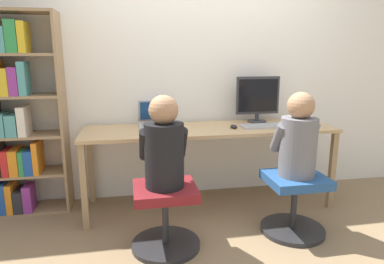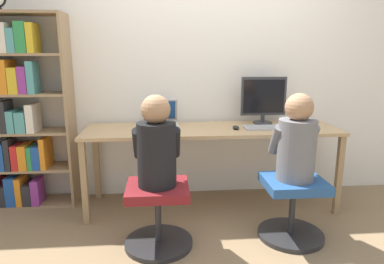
{
  "view_description": "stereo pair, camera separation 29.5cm",
  "coord_description": "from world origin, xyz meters",
  "views": [
    {
      "loc": [
        -0.73,
        -2.68,
        1.41
      ],
      "look_at": [
        -0.19,
        0.15,
        0.76
      ],
      "focal_mm": 32.0,
      "sensor_mm": 36.0,
      "label": 1
    },
    {
      "loc": [
        -0.44,
        -2.72,
        1.41
      ],
      "look_at": [
        -0.19,
        0.15,
        0.76
      ],
      "focal_mm": 32.0,
      "sensor_mm": 36.0,
      "label": 2
    }
  ],
  "objects": [
    {
      "name": "person_at_monitor",
      "position": [
        0.55,
        -0.32,
        0.78
      ],
      "size": [
        0.35,
        0.31,
        0.66
      ],
      "color": "slate",
      "rests_on": "office_chair_left"
    },
    {
      "name": "office_chair_left",
      "position": [
        0.55,
        -0.32,
        0.26
      ],
      "size": [
        0.51,
        0.51,
        0.48
      ],
      "color": "#262628",
      "rests_on": "ground_plane"
    },
    {
      "name": "person_at_laptop",
      "position": [
        -0.49,
        -0.35,
        0.78
      ],
      "size": [
        0.34,
        0.31,
        0.66
      ],
      "color": "black",
      "rests_on": "office_chair_right"
    },
    {
      "name": "desk",
      "position": [
        0.0,
        0.31,
        0.69
      ],
      "size": [
        2.29,
        0.63,
        0.76
      ],
      "color": "tan",
      "rests_on": "ground_plane"
    },
    {
      "name": "wall_back",
      "position": [
        0.0,
        0.69,
        1.3
      ],
      "size": [
        10.0,
        0.05,
        2.6
      ],
      "color": "white",
      "rests_on": "ground_plane"
    },
    {
      "name": "keyboard",
      "position": [
        0.49,
        0.24,
        0.77
      ],
      "size": [
        0.41,
        0.17,
        0.03
      ],
      "color": "#B2B2B7",
      "rests_on": "desk"
    },
    {
      "name": "ground_plane",
      "position": [
        0.0,
        0.0,
        0.0
      ],
      "size": [
        14.0,
        14.0,
        0.0
      ],
      "primitive_type": "plane",
      "color": "#846B4C"
    },
    {
      "name": "laptop",
      "position": [
        -0.47,
        0.5,
        0.81
      ],
      "size": [
        0.33,
        0.35,
        0.24
      ],
      "color": "#B7B7BC",
      "rests_on": "desk"
    },
    {
      "name": "computer_mouse_by_keyboard",
      "position": [
        0.21,
        0.25,
        0.77
      ],
      "size": [
        0.06,
        0.11,
        0.03
      ],
      "color": "black",
      "rests_on": "desk"
    },
    {
      "name": "desktop_monitor",
      "position": [
        0.52,
        0.48,
        0.99
      ],
      "size": [
        0.44,
        0.19,
        0.45
      ],
      "color": "#333338",
      "rests_on": "desk"
    },
    {
      "name": "bookshelf",
      "position": [
        -1.75,
        0.48,
        0.86
      ],
      "size": [
        0.77,
        0.31,
        1.78
      ],
      "color": "#997A56",
      "rests_on": "ground_plane"
    },
    {
      "name": "office_chair_right",
      "position": [
        -0.49,
        -0.36,
        0.26
      ],
      "size": [
        0.51,
        0.51,
        0.48
      ],
      "color": "#262628",
      "rests_on": "ground_plane"
    }
  ]
}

